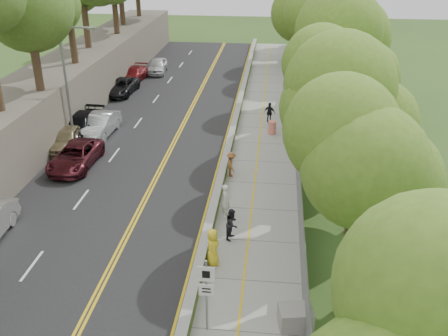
{
  "coord_description": "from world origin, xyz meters",
  "views": [
    {
      "loc": [
        3.17,
        -16.96,
        13.53
      ],
      "look_at": [
        0.5,
        8.0,
        1.4
      ],
      "focal_mm": 40.0,
      "sensor_mm": 36.0,
      "label": 1
    }
  ],
  "objects_px": {
    "concrete_block": "(295,317)",
    "painter_0": "(213,247)",
    "person_far": "(270,113)",
    "construction_barrel": "(272,127)",
    "streetlight": "(69,77)",
    "signpost": "(206,288)",
    "car_2": "(75,156)"
  },
  "relations": [
    {
      "from": "concrete_block",
      "to": "person_far",
      "type": "height_order",
      "value": "person_far"
    },
    {
      "from": "person_far",
      "to": "streetlight",
      "type": "bearing_deg",
      "value": 43.06
    },
    {
      "from": "concrete_block",
      "to": "painter_0",
      "type": "xyz_separation_m",
      "value": [
        -3.55,
        3.49,
        0.47
      ]
    },
    {
      "from": "signpost",
      "to": "car_2",
      "type": "bearing_deg",
      "value": 127.54
    },
    {
      "from": "painter_0",
      "to": "streetlight",
      "type": "bearing_deg",
      "value": 24.79
    },
    {
      "from": "painter_0",
      "to": "person_far",
      "type": "bearing_deg",
      "value": -22.42
    },
    {
      "from": "streetlight",
      "to": "construction_barrel",
      "type": "relative_size",
      "value": 8.52
    },
    {
      "from": "construction_barrel",
      "to": "painter_0",
      "type": "xyz_separation_m",
      "value": [
        -2.28,
        -15.89,
        0.41
      ]
    },
    {
      "from": "car_2",
      "to": "painter_0",
      "type": "xyz_separation_m",
      "value": [
        9.75,
        -9.06,
        0.2
      ]
    },
    {
      "from": "construction_barrel",
      "to": "painter_0",
      "type": "distance_m",
      "value": 16.06
    },
    {
      "from": "person_far",
      "to": "concrete_block",
      "type": "bearing_deg",
      "value": 115.64
    },
    {
      "from": "streetlight",
      "to": "person_far",
      "type": "relative_size",
      "value": 5.13
    },
    {
      "from": "signpost",
      "to": "painter_0",
      "type": "bearing_deg",
      "value": 94.27
    },
    {
      "from": "construction_barrel",
      "to": "car_2",
      "type": "relative_size",
      "value": 0.19
    },
    {
      "from": "concrete_block",
      "to": "car_2",
      "type": "distance_m",
      "value": 18.29
    },
    {
      "from": "streetlight",
      "to": "person_far",
      "type": "bearing_deg",
      "value": 21.38
    },
    {
      "from": "streetlight",
      "to": "painter_0",
      "type": "height_order",
      "value": "streetlight"
    },
    {
      "from": "signpost",
      "to": "construction_barrel",
      "type": "height_order",
      "value": "signpost"
    },
    {
      "from": "construction_barrel",
      "to": "streetlight",
      "type": "bearing_deg",
      "value": -167.92
    },
    {
      "from": "construction_barrel",
      "to": "car_2",
      "type": "xyz_separation_m",
      "value": [
        -12.04,
        -6.82,
        0.21
      ]
    },
    {
      "from": "construction_barrel",
      "to": "painter_0",
      "type": "relative_size",
      "value": 0.53
    },
    {
      "from": "painter_0",
      "to": "person_far",
      "type": "relative_size",
      "value": 1.13
    },
    {
      "from": "car_2",
      "to": "painter_0",
      "type": "height_order",
      "value": "painter_0"
    },
    {
      "from": "concrete_block",
      "to": "car_2",
      "type": "height_order",
      "value": "car_2"
    },
    {
      "from": "signpost",
      "to": "car_2",
      "type": "distance_m",
      "value": 16.54
    },
    {
      "from": "streetlight",
      "to": "painter_0",
      "type": "distance_m",
      "value": 17.56
    },
    {
      "from": "streetlight",
      "to": "signpost",
      "type": "bearing_deg",
      "value": -55.92
    },
    {
      "from": "signpost",
      "to": "construction_barrel",
      "type": "bearing_deg",
      "value": 84.31
    },
    {
      "from": "streetlight",
      "to": "concrete_block",
      "type": "bearing_deg",
      "value": -48.16
    },
    {
      "from": "concrete_block",
      "to": "construction_barrel",
      "type": "bearing_deg",
      "value": 93.74
    },
    {
      "from": "streetlight",
      "to": "concrete_block",
      "type": "height_order",
      "value": "streetlight"
    },
    {
      "from": "streetlight",
      "to": "signpost",
      "type": "height_order",
      "value": "streetlight"
    }
  ]
}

